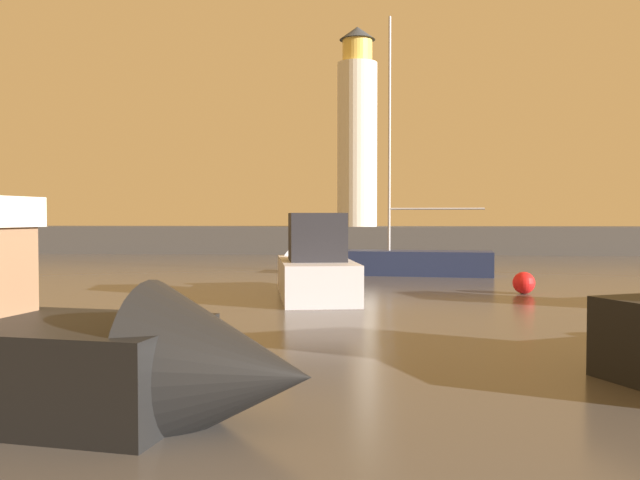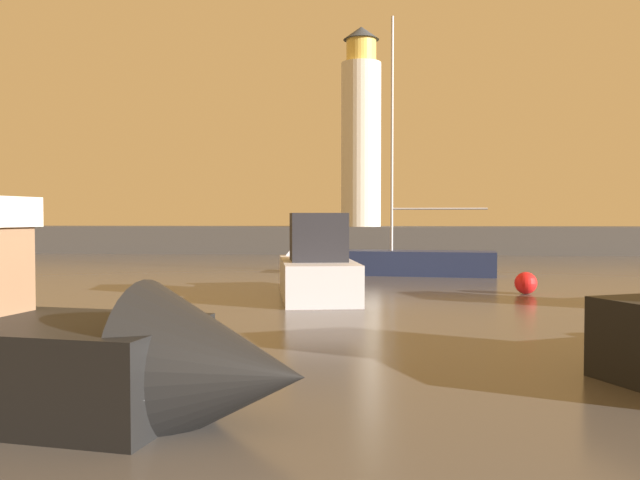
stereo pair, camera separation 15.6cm
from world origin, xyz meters
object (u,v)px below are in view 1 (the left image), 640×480
at_px(lighthouse, 357,132).
at_px(mooring_buoy, 524,283).
at_px(motorboat_1, 46,349).
at_px(sailboat_moored, 406,262).
at_px(motorboat_3, 313,269).

distance_m(lighthouse, mooring_buoy, 28.67).
distance_m(lighthouse, motorboat_1, 42.71).
relative_size(lighthouse, sailboat_moored, 1.24).
relative_size(sailboat_moored, mooring_buoy, 15.40).
xyz_separation_m(lighthouse, mooring_buoy, (6.18, -26.66, -8.54)).
height_order(motorboat_3, mooring_buoy, motorboat_3).
xyz_separation_m(motorboat_3, sailboat_moored, (3.66, 8.09, -0.26)).
bearing_deg(lighthouse, motorboat_1, -95.03).
bearing_deg(motorboat_1, mooring_buoy, 56.91).
height_order(motorboat_1, mooring_buoy, motorboat_1).
relative_size(motorboat_1, motorboat_3, 1.09).
height_order(motorboat_3, sailboat_moored, sailboat_moored).
xyz_separation_m(sailboat_moored, mooring_buoy, (3.66, -7.48, -0.23)).
bearing_deg(motorboat_1, motorboat_3, 80.10).
bearing_deg(mooring_buoy, sailboat_moored, 116.09).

